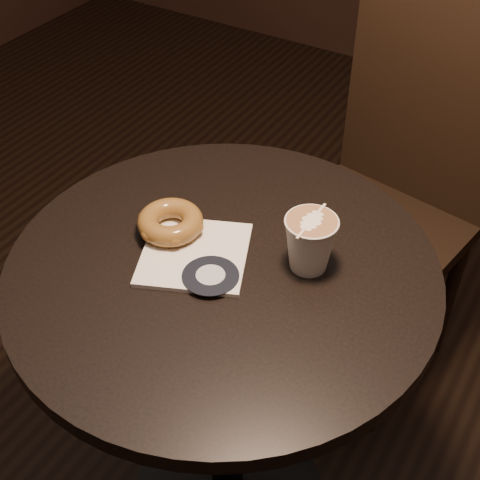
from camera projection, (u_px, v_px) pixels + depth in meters
The scene contains 5 objects.
cafe_table at pixel (224, 344), 1.20m from camera, with size 0.70×0.70×0.75m.
chair at pixel (398, 176), 1.57m from camera, with size 0.46×0.46×1.01m.
pastry_bag at pixel (195, 254), 1.08m from camera, with size 0.17×0.17×0.01m, color white.
doughnut at pixel (170, 222), 1.11m from camera, with size 0.11×0.11×0.04m, color brown.
latte_cup at pixel (310, 244), 1.04m from camera, with size 0.08×0.08×0.09m, color silver, non-canonical shape.
Camera 1 is at (0.43, -0.65, 1.48)m, focal length 50.00 mm.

